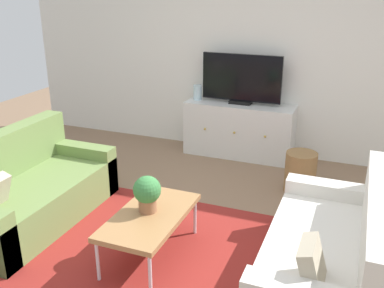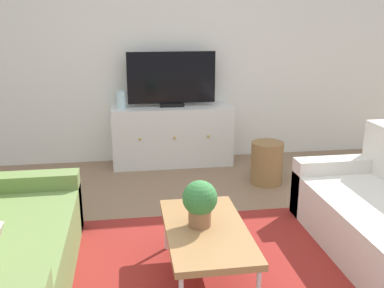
{
  "view_description": "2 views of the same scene",
  "coord_description": "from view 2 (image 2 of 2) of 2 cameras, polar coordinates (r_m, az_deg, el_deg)",
  "views": [
    {
      "loc": [
        1.45,
        -3.01,
        2.18
      ],
      "look_at": [
        0.0,
        0.63,
        0.72
      ],
      "focal_mm": 40.84,
      "sensor_mm": 36.0,
      "label": 1
    },
    {
      "loc": [
        -0.52,
        -2.76,
        1.72
      ],
      "look_at": [
        0.0,
        0.63,
        0.72
      ],
      "focal_mm": 40.93,
      "sensor_mm": 36.0,
      "label": 2
    }
  ],
  "objects": [
    {
      "name": "glass_vase",
      "position": [
        5.12,
        -9.22,
        5.73
      ],
      "size": [
        0.11,
        0.11,
        0.2
      ],
      "primitive_type": "cylinder",
      "color": "silver",
      "rests_on": "tv_console"
    },
    {
      "name": "potted_plant",
      "position": [
        2.86,
        1.03,
        -7.47
      ],
      "size": [
        0.23,
        0.23,
        0.31
      ],
      "color": "#936042",
      "rests_on": "coffee_table"
    },
    {
      "name": "wicker_basket",
      "position": [
        4.73,
        9.71,
        -2.41
      ],
      "size": [
        0.34,
        0.34,
        0.45
      ],
      "primitive_type": "cylinder",
      "color": "olive",
      "rests_on": "ground_plane"
    },
    {
      "name": "area_rug",
      "position": [
        3.17,
        2.21,
        -16.55
      ],
      "size": [
        2.5,
        1.9,
        0.01
      ],
      "primitive_type": "cube",
      "color": "maroon",
      "rests_on": "ground_plane"
    },
    {
      "name": "flat_screen_tv",
      "position": [
        5.13,
        -2.7,
        8.43
      ],
      "size": [
        1.02,
        0.16,
        0.63
      ],
      "color": "black",
      "rests_on": "tv_console"
    },
    {
      "name": "ground_plane",
      "position": [
        3.3,
        1.7,
        -15.24
      ],
      "size": [
        10.0,
        10.0,
        0.0
      ],
      "primitive_type": "plane",
      "color": "#84664C"
    },
    {
      "name": "tv_console",
      "position": [
        5.24,
        -2.58,
        1.12
      ],
      "size": [
        1.41,
        0.47,
        0.71
      ],
      "color": "silver",
      "rests_on": "ground_plane"
    },
    {
      "name": "wall_back",
      "position": [
        5.35,
        -3.19,
        12.27
      ],
      "size": [
        6.4,
        0.12,
        2.7
      ],
      "primitive_type": "cube",
      "color": "silver",
      "rests_on": "ground_plane"
    },
    {
      "name": "coffee_table",
      "position": [
        2.92,
        1.85,
        -11.4
      ],
      "size": [
        0.53,
        0.98,
        0.4
      ],
      "color": "#A37547",
      "rests_on": "ground_plane"
    }
  ]
}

